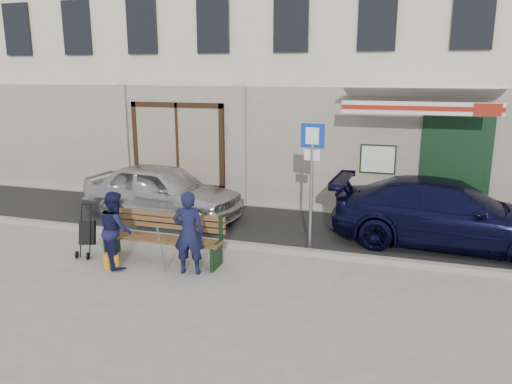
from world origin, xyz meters
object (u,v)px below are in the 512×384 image
at_px(woman, 115,229).
at_px(stroller, 87,234).
at_px(bench, 160,238).
at_px(man, 189,233).
at_px(parking_sign, 312,167).
at_px(car_navy, 448,214).
at_px(car_silver, 163,191).

height_order(woman, stroller, woman).
distance_m(bench, man, 0.94).
height_order(parking_sign, stroller, parking_sign).
height_order(man, stroller, man).
bearing_deg(woman, car_navy, -107.69).
relative_size(bench, woman, 1.66).
bearing_deg(bench, stroller, -172.43).
bearing_deg(car_navy, parking_sign, 114.39).
distance_m(parking_sign, stroller, 4.64).
height_order(car_navy, woman, woman).
bearing_deg(man, car_silver, -66.51).
xyz_separation_m(parking_sign, man, (-1.83, -1.89, -0.96)).
height_order(parking_sign, man, parking_sign).
xyz_separation_m(car_navy, man, (-4.52, -2.99, 0.07)).
relative_size(parking_sign, stroller, 2.52).
height_order(car_silver, bench, car_silver).
bearing_deg(man, woman, -7.82).
bearing_deg(car_navy, woman, 119.61).
xyz_separation_m(car_silver, woman, (0.68, -3.11, 0.03)).
distance_m(man, woman, 1.45).
distance_m(man, stroller, 2.33).
distance_m(car_silver, stroller, 2.84).
xyz_separation_m(parking_sign, bench, (-2.62, -1.50, -1.27)).
relative_size(bench, man, 1.57).
xyz_separation_m(car_silver, man, (2.13, -3.02, 0.08)).
height_order(parking_sign, woman, parking_sign).
height_order(car_navy, bench, car_navy).
height_order(car_navy, man, man).
xyz_separation_m(woman, stroller, (-0.85, 0.29, -0.26)).
xyz_separation_m(car_navy, woman, (-5.97, -3.09, 0.03)).
distance_m(parking_sign, bench, 3.28).
height_order(car_silver, parking_sign, parking_sign).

